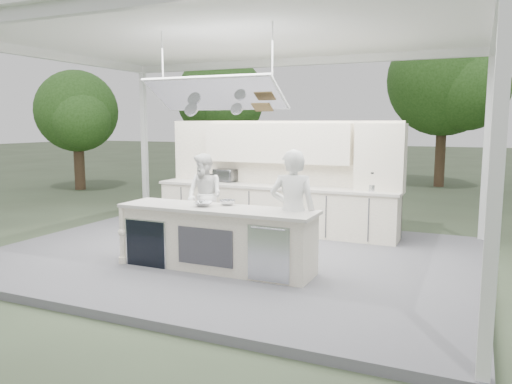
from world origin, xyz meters
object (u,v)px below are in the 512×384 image
at_px(back_counter, 273,208).
at_px(head_chef, 293,213).
at_px(sous_chef, 205,196).
at_px(demo_island, 215,238).

distance_m(back_counter, head_chef, 2.96).
bearing_deg(sous_chef, back_counter, 61.55).
relative_size(head_chef, sous_chef, 1.13).
height_order(back_counter, sous_chef, sous_chef).
bearing_deg(sous_chef, head_chef, -18.46).
height_order(demo_island, sous_chef, sous_chef).
distance_m(head_chef, sous_chef, 2.81).
height_order(demo_island, back_counter, same).
xyz_separation_m(head_chef, sous_chef, (-2.35, 1.54, -0.10)).
xyz_separation_m(demo_island, back_counter, (-0.18, 2.81, 0.00)).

